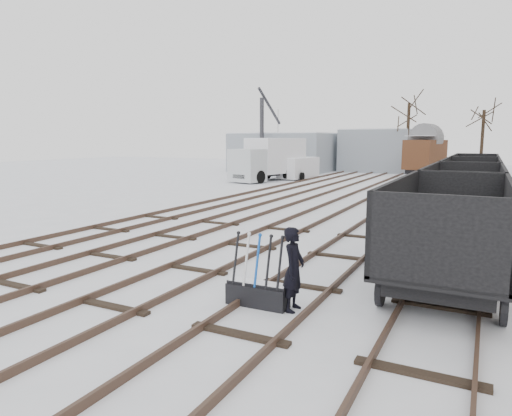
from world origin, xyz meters
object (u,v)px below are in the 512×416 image
at_px(worker, 294,269).
at_px(lorry, 269,159).
at_px(freight_wagon_a, 449,247).
at_px(box_van_wagon, 425,154).
at_px(panel_van, 299,168).
at_px(crane, 263,152).
at_px(ground_frame, 258,292).

distance_m(worker, lorry, 29.26).
bearing_deg(freight_wagon_a, worker, -131.25).
height_order(box_van_wagon, panel_van, box_van_wagon).
height_order(freight_wagon_a, lorry, lorry).
bearing_deg(worker, crane, 24.76).
xyz_separation_m(worker, lorry, (-12.92, 26.23, 0.96)).
bearing_deg(worker, freight_wagon_a, -43.55).
bearing_deg(crane, box_van_wagon, 8.90).
distance_m(freight_wagon_a, lorry, 27.97).
bearing_deg(freight_wagon_a, crane, 123.06).
xyz_separation_m(panel_van, crane, (-5.42, 3.98, 1.24)).
bearing_deg(box_van_wagon, crane, -161.07).
distance_m(box_van_wagon, panel_van, 11.32).
relative_size(lorry, crane, 0.96).
bearing_deg(freight_wagon_a, box_van_wagon, 97.78).
bearing_deg(worker, lorry, 23.90).
xyz_separation_m(lorry, panel_van, (1.61, 2.54, -0.84)).
bearing_deg(crane, freight_wagon_a, -55.07).
height_order(ground_frame, lorry, lorry).
relative_size(lorry, panel_van, 1.81).
relative_size(box_van_wagon, crane, 0.63).
bearing_deg(ground_frame, worker, 6.69).
height_order(box_van_wagon, crane, crane).
height_order(ground_frame, crane, crane).
distance_m(box_van_wagon, lorry, 14.01).
height_order(ground_frame, freight_wagon_a, freight_wagon_a).
bearing_deg(lorry, ground_frame, -51.98).
distance_m(worker, panel_van, 30.92).
relative_size(freight_wagon_a, box_van_wagon, 1.15).
height_order(ground_frame, box_van_wagon, box_van_wagon).
bearing_deg(panel_van, freight_wagon_a, -52.68).
xyz_separation_m(freight_wagon_a, crane, (-19.37, 29.75, 1.25)).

